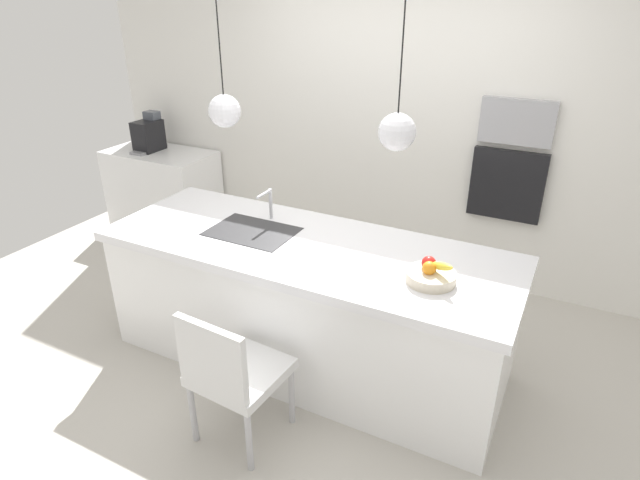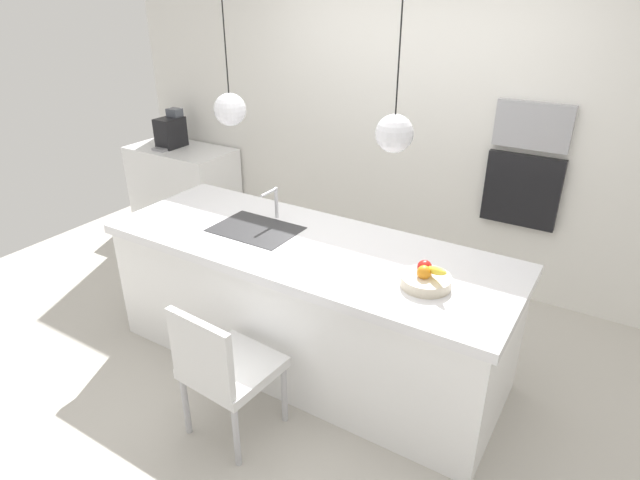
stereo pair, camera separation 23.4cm
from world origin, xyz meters
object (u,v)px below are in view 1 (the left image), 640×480
object	(u,v)px
coffee_machine	(148,135)
chair_near	(232,371)
microwave	(517,122)
fruit_bowl	(431,274)
oven	(507,185)

from	to	relation	value
coffee_machine	chair_near	world-z (taller)	coffee_machine
microwave	fruit_bowl	bearing A→B (deg)	-94.01
fruit_bowl	oven	size ratio (longest dim) A/B	0.49
coffee_machine	oven	xyz separation A→B (m)	(3.45, 0.30, -0.06)
fruit_bowl	microwave	world-z (taller)	microwave
microwave	chair_near	distance (m)	2.75
coffee_machine	oven	size ratio (longest dim) A/B	0.68
coffee_machine	chair_near	distance (m)	3.31
oven	chair_near	distance (m)	2.62
oven	chair_near	bearing A→B (deg)	-111.64
fruit_bowl	microwave	bearing A→B (deg)	85.99
microwave	chair_near	bearing A→B (deg)	-111.64
fruit_bowl	chair_near	bearing A→B (deg)	-138.91
coffee_machine	microwave	xyz separation A→B (m)	(3.45, 0.30, 0.44)
fruit_bowl	chair_near	size ratio (longest dim) A/B	0.32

